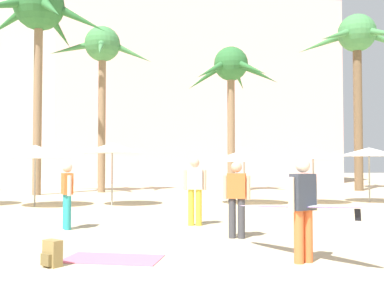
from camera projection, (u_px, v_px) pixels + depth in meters
The scene contains 17 objects.
hotel_pink at pixel (197, 97), 39.10m from camera, with size 22.22×8.49×14.50m, color beige.
hotel_tower_gray at pixel (6, 18), 44.31m from camera, with size 19.87×8.76×31.31m, color #BCB7AD.
palm_tree_far_left at pixel (102, 55), 25.15m from camera, with size 5.69×5.50×9.15m.
palm_tree_left at pixel (39, 14), 23.25m from camera, with size 6.73×6.58×10.96m.
palm_tree_center at pixel (357, 46), 26.59m from camera, with size 6.52×6.40×10.29m.
palm_tree_right at pixel (231, 73), 25.41m from camera, with size 5.37×5.34×8.09m.
cafe_umbrella_0 at pixel (244, 156), 18.02m from camera, with size 2.79×2.79×2.15m.
cafe_umbrella_1 at pixel (112, 148), 17.41m from camera, with size 2.37×2.37×2.40m.
cafe_umbrella_2 at pixel (369, 152), 18.71m from camera, with size 2.57×2.57×2.25m.
cafe_umbrella_4 at pixel (313, 153), 18.18m from camera, with size 2.37×2.37×2.23m.
cafe_umbrella_6 at pixel (35, 152), 17.05m from camera, with size 2.75×2.75×2.30m.
beach_towel at pixel (113, 259), 7.80m from camera, with size 1.65×0.88×0.01m, color #EF6684.
backpack at pixel (52, 254), 7.25m from camera, with size 0.35×0.35×0.42m.
person_mid_right at pixel (301, 206), 7.67m from camera, with size 1.79×2.78×1.73m.
person_far_right at pixel (67, 193), 11.27m from camera, with size 0.35×0.59×1.65m.
person_far_left at pixel (237, 196), 9.97m from camera, with size 0.60×0.33×1.67m.
person_mid_left at pixel (195, 188), 11.95m from camera, with size 0.61×0.29×1.76m.
Camera 1 is at (-0.37, -5.08, 1.67)m, focal length 42.67 mm.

